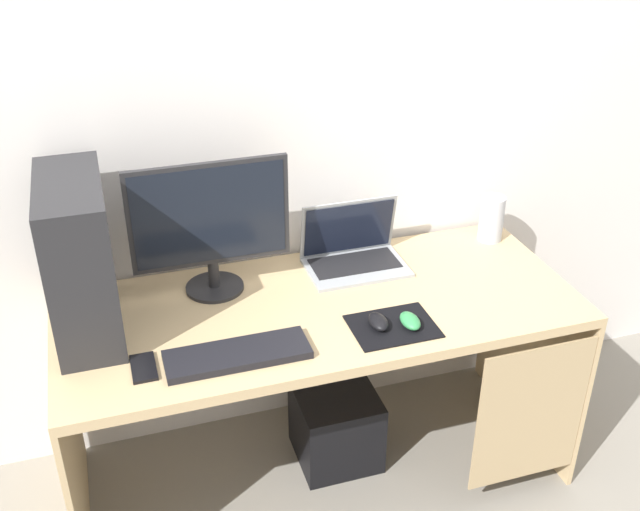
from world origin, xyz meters
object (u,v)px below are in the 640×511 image
Objects in this scene: cell_phone at (144,368)px; subwoofer at (336,425)px; keyboard at (237,354)px; monitor at (210,225)px; laptop at (353,253)px; speaker at (492,218)px; mouse_right at (410,321)px; mouse_left at (378,322)px; pc_tower at (80,258)px.

cell_phone is 0.45× the size of subwoofer.
keyboard reaches higher than cell_phone.
keyboard is at bearing -147.52° from subwoofer.
monitor is 0.53m from laptop.
cell_phone is at bearing 173.75° from keyboard.
speaker is 1.14m from keyboard.
mouse_right reaches higher than cell_phone.
subwoofer is at bearing 18.53° from cell_phone.
mouse_right is 0.81m from cell_phone.
cell_phone is at bearing -127.21° from monitor.
monitor is 0.61m from mouse_left.
pc_tower is 0.38m from cell_phone.
speaker reaches higher than subwoofer.
speaker is at bearing 40.65° from mouse_right.
subwoofer is (-0.15, 0.25, -0.60)m from mouse_right.
pc_tower is 3.73× the size of cell_phone.
laptop reaches higher than mouse_left.
subwoofer is (0.39, 0.25, -0.59)m from keyboard.
pc_tower is 5.05× the size of mouse_left.
pc_tower is 2.82× the size of speaker.
mouse_left is at bearing -40.15° from monitor.
speaker is 1.38m from cell_phone.
subwoofer is (0.38, -0.14, -0.82)m from monitor.
mouse_left is at bearing -0.73° from cell_phone.
mouse_right is at bearing -17.55° from pc_tower.
monitor is at bearing 13.62° from pc_tower.
laptop is 0.65m from keyboard.
laptop is at bearing 7.59° from pc_tower.
mouse_right is (0.94, -0.30, -0.22)m from pc_tower.
pc_tower reaches higher than subwoofer.
subwoofer is (0.66, 0.22, -0.58)m from cell_phone.
laptop is 0.42m from mouse_right.
speaker is at bearing 2.75° from laptop.
laptop is 0.65m from subwoofer.
speaker is at bearing 5.76° from pc_tower.
pc_tower is at bearing 143.69° from keyboard.
laptop is (0.90, 0.12, -0.20)m from pc_tower.
monitor is 2.99× the size of speaker.
pc_tower is 5.05× the size of mouse_right.
mouse_left is at bearing -98.54° from laptop.
laptop is at bearing 95.00° from mouse_right.
monitor reaches higher than speaker.
monitor reaches higher than mouse_left.
subwoofer is (-0.05, 0.23, -0.60)m from mouse_left.
monitor is at bearing 139.85° from mouse_left.
mouse_right is at bearing -36.50° from monitor.
cell_phone is (-0.80, 0.03, -0.02)m from mouse_right.
monitor is 5.35× the size of mouse_right.
laptop is 2.01× the size of speaker.
pc_tower is 0.54m from keyboard.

